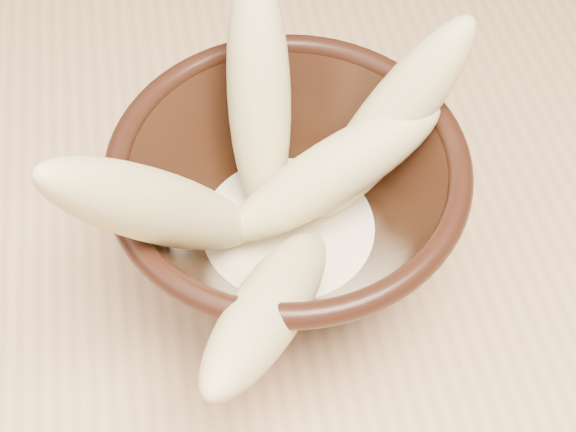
% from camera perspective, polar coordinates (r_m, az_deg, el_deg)
% --- Properties ---
extents(table, '(1.20, 0.80, 0.75)m').
position_cam_1_polar(table, '(0.58, 16.24, -9.68)').
color(table, '#DDA879').
rests_on(table, ground).
extents(bowl, '(0.20, 0.20, 0.11)m').
position_cam_1_polar(bowl, '(0.46, 0.00, 0.67)').
color(bowl, black).
rests_on(bowl, table).
extents(milk_puddle, '(0.11, 0.11, 0.02)m').
position_cam_1_polar(milk_puddle, '(0.48, 0.00, -1.19)').
color(milk_puddle, '#FEF1CC').
rests_on(milk_puddle, bowl).
extents(banana_upright, '(0.05, 0.11, 0.14)m').
position_cam_1_polar(banana_upright, '(0.46, -2.07, 8.59)').
color(banana_upright, '#DBC581').
rests_on(banana_upright, bowl).
extents(banana_left, '(0.13, 0.10, 0.17)m').
position_cam_1_polar(banana_left, '(0.40, -8.88, 0.53)').
color(banana_left, '#DBC581').
rests_on(banana_left, bowl).
extents(banana_right, '(0.12, 0.07, 0.14)m').
position_cam_1_polar(banana_right, '(0.45, 7.14, 6.55)').
color(banana_right, '#DBC581').
rests_on(banana_right, bowl).
extents(banana_across, '(0.14, 0.07, 0.08)m').
position_cam_1_polar(banana_across, '(0.44, 3.21, 3.15)').
color(banana_across, '#DBC581').
rests_on(banana_across, bowl).
extents(banana_front, '(0.11, 0.16, 0.11)m').
position_cam_1_polar(banana_front, '(0.40, -1.18, -6.26)').
color(banana_front, '#DBC581').
rests_on(banana_front, bowl).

